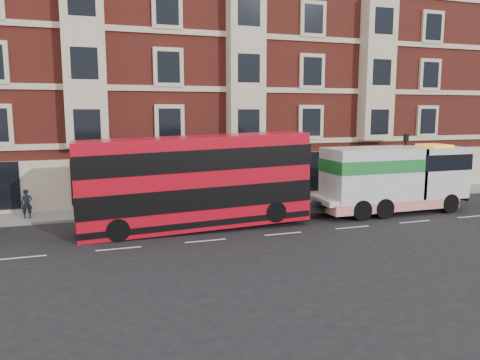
# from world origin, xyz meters

# --- Properties ---
(ground) EXTENTS (120.00, 120.00, 0.00)m
(ground) POSITION_xyz_m (0.00, 0.00, 0.00)
(ground) COLOR black
(ground) RESTS_ON ground
(sidewalk) EXTENTS (90.00, 3.00, 0.15)m
(sidewalk) POSITION_xyz_m (0.00, 7.50, 0.07)
(sidewalk) COLOR slate
(sidewalk) RESTS_ON ground
(victorian_terrace) EXTENTS (45.00, 12.00, 20.40)m
(victorian_terrace) POSITION_xyz_m (0.50, 15.00, 10.07)
(victorian_terrace) COLOR maroon
(victorian_terrace) RESTS_ON ground
(lamp_post_west) EXTENTS (0.35, 0.15, 4.35)m
(lamp_post_west) POSITION_xyz_m (-6.00, 6.20, 2.68)
(lamp_post_west) COLOR black
(lamp_post_west) RESTS_ON sidewalk
(lamp_post_east) EXTENTS (0.35, 0.15, 4.35)m
(lamp_post_east) POSITION_xyz_m (12.00, 6.20, 2.68)
(lamp_post_east) COLOR black
(lamp_post_east) RESTS_ON sidewalk
(double_decker_bus) EXTENTS (11.90, 2.73, 4.82)m
(double_decker_bus) POSITION_xyz_m (-3.90, 2.45, 2.55)
(double_decker_bus) COLOR red
(double_decker_bus) RESTS_ON ground
(tow_truck) EXTENTS (9.53, 2.82, 3.97)m
(tow_truck) POSITION_xyz_m (8.16, 2.45, 2.11)
(tow_truck) COLOR silver
(tow_truck) RESTS_ON ground
(pedestrian) EXTENTS (0.62, 0.44, 1.63)m
(pedestrian) POSITION_xyz_m (-12.43, 7.20, 0.96)
(pedestrian) COLOR #1B2336
(pedestrian) RESTS_ON sidewalk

